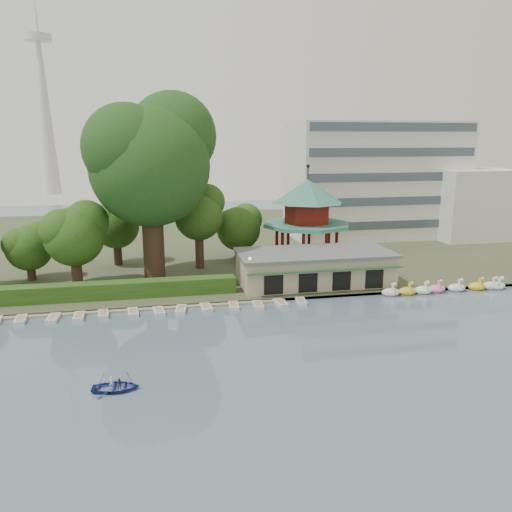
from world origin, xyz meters
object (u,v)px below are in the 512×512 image
object	(u,v)px
boathouse	(314,267)
rowboat_with_passengers	(116,384)
pavilion	(307,213)
big_tree	(151,156)
dock	(126,309)

from	to	relation	value
boathouse	rowboat_with_passengers	bearing A→B (deg)	-134.35
pavilion	rowboat_with_passengers	size ratio (longest dim) A/B	2.76
boathouse	big_tree	distance (m)	23.73
dock	rowboat_with_passengers	world-z (taller)	rowboat_with_passengers
dock	big_tree	distance (m)	19.13
dock	big_tree	size ratio (longest dim) A/B	1.49
rowboat_with_passengers	pavilion	bearing A→B (deg)	53.64
pavilion	rowboat_with_passengers	xyz separation A→B (m)	(-23.78, -32.31, -7.00)
boathouse	big_tree	bearing A→B (deg)	161.58
big_tree	rowboat_with_passengers	size ratio (longest dim) A/B	4.68
big_tree	boathouse	bearing A→B (deg)	-18.42
pavilion	big_tree	bearing A→B (deg)	-169.74
boathouse	rowboat_with_passengers	world-z (taller)	boathouse
boathouse	pavilion	world-z (taller)	pavilion
pavilion	boathouse	bearing A→B (deg)	-101.28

